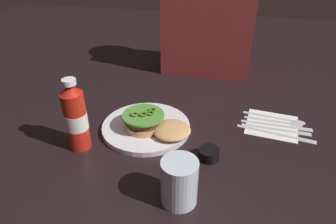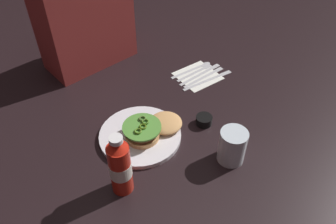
{
  "view_description": "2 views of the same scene",
  "coord_description": "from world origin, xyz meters",
  "px_view_note": "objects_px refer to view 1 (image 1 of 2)",
  "views": [
    {
      "loc": [
        0.11,
        -0.61,
        0.53
      ],
      "look_at": [
        -0.05,
        0.11,
        0.08
      ],
      "focal_mm": 33.02,
      "sensor_mm": 36.0,
      "label": 1
    },
    {
      "loc": [
        -0.55,
        -0.49,
        0.8
      ],
      "look_at": [
        -0.02,
        0.1,
        0.06
      ],
      "focal_mm": 36.15,
      "sensor_mm": 36.0,
      "label": 2
    }
  ],
  "objects_px": {
    "condiment_cup": "(209,154)",
    "diner_person": "(208,12)",
    "burger_sandwich": "(154,124)",
    "fork_utensil": "(279,121)",
    "ketchup_bottle": "(76,118)",
    "water_glass": "(179,182)",
    "dinner_plate": "(146,127)",
    "napkin": "(272,125)",
    "steak_knife": "(281,125)",
    "spoon_utensil": "(283,118)",
    "butter_knife": "(281,134)",
    "table_knife": "(281,129)"
  },
  "relations": [
    {
      "from": "butter_knife",
      "to": "table_knife",
      "type": "distance_m",
      "value": 0.03
    },
    {
      "from": "napkin",
      "to": "fork_utensil",
      "type": "distance_m",
      "value": 0.03
    },
    {
      "from": "water_glass",
      "to": "fork_utensil",
      "type": "xyz_separation_m",
      "value": [
        0.24,
        0.37,
        -0.05
      ]
    },
    {
      "from": "condiment_cup",
      "to": "spoon_utensil",
      "type": "bearing_deg",
      "value": 48.86
    },
    {
      "from": "table_knife",
      "to": "steak_knife",
      "type": "relative_size",
      "value": 0.96
    },
    {
      "from": "spoon_utensil",
      "to": "diner_person",
      "type": "xyz_separation_m",
      "value": [
        -0.29,
        0.33,
        0.23
      ]
    },
    {
      "from": "spoon_utensil",
      "to": "diner_person",
      "type": "distance_m",
      "value": 0.49
    },
    {
      "from": "burger_sandwich",
      "to": "napkin",
      "type": "height_order",
      "value": "burger_sandwich"
    },
    {
      "from": "dinner_plate",
      "to": "butter_knife",
      "type": "bearing_deg",
      "value": 8.07
    },
    {
      "from": "water_glass",
      "to": "table_knife",
      "type": "height_order",
      "value": "water_glass"
    },
    {
      "from": "condiment_cup",
      "to": "dinner_plate",
      "type": "bearing_deg",
      "value": 154.9
    },
    {
      "from": "table_knife",
      "to": "diner_person",
      "type": "distance_m",
      "value": 0.53
    },
    {
      "from": "condiment_cup",
      "to": "diner_person",
      "type": "bearing_deg",
      "value": 98.12
    },
    {
      "from": "water_glass",
      "to": "diner_person",
      "type": "xyz_separation_m",
      "value": [
        -0.03,
        0.72,
        0.18
      ]
    },
    {
      "from": "water_glass",
      "to": "napkin",
      "type": "relative_size",
      "value": 0.73
    },
    {
      "from": "dinner_plate",
      "to": "burger_sandwich",
      "type": "xyz_separation_m",
      "value": [
        0.03,
        -0.02,
        0.03
      ]
    },
    {
      "from": "ketchup_bottle",
      "to": "table_knife",
      "type": "height_order",
      "value": "ketchup_bottle"
    },
    {
      "from": "dinner_plate",
      "to": "diner_person",
      "type": "relative_size",
      "value": 0.49
    },
    {
      "from": "water_glass",
      "to": "fork_utensil",
      "type": "height_order",
      "value": "water_glass"
    },
    {
      "from": "burger_sandwich",
      "to": "steak_knife",
      "type": "xyz_separation_m",
      "value": [
        0.37,
        0.12,
        -0.03
      ]
    },
    {
      "from": "butter_knife",
      "to": "steak_knife",
      "type": "bearing_deg",
      "value": 84.66
    },
    {
      "from": "ketchup_bottle",
      "to": "water_glass",
      "type": "xyz_separation_m",
      "value": [
        0.3,
        -0.13,
        -0.04
      ]
    },
    {
      "from": "burger_sandwich",
      "to": "fork_utensil",
      "type": "height_order",
      "value": "burger_sandwich"
    },
    {
      "from": "steak_knife",
      "to": "diner_person",
      "type": "height_order",
      "value": "diner_person"
    },
    {
      "from": "condiment_cup",
      "to": "steak_knife",
      "type": "height_order",
      "value": "condiment_cup"
    },
    {
      "from": "dinner_plate",
      "to": "ketchup_bottle",
      "type": "distance_m",
      "value": 0.21
    },
    {
      "from": "dinner_plate",
      "to": "spoon_utensil",
      "type": "height_order",
      "value": "dinner_plate"
    },
    {
      "from": "table_knife",
      "to": "diner_person",
      "type": "height_order",
      "value": "diner_person"
    },
    {
      "from": "steak_knife",
      "to": "dinner_plate",
      "type": "bearing_deg",
      "value": -165.37
    },
    {
      "from": "condiment_cup",
      "to": "spoon_utensil",
      "type": "xyz_separation_m",
      "value": [
        0.21,
        0.24,
        -0.01
      ]
    },
    {
      "from": "burger_sandwich",
      "to": "diner_person",
      "type": "bearing_deg",
      "value": 80.05
    },
    {
      "from": "dinner_plate",
      "to": "napkin",
      "type": "bearing_deg",
      "value": 15.74
    },
    {
      "from": "ketchup_bottle",
      "to": "fork_utensil",
      "type": "height_order",
      "value": "ketchup_bottle"
    },
    {
      "from": "burger_sandwich",
      "to": "butter_knife",
      "type": "height_order",
      "value": "burger_sandwich"
    },
    {
      "from": "table_knife",
      "to": "fork_utensil",
      "type": "bearing_deg",
      "value": 93.13
    },
    {
      "from": "fork_utensil",
      "to": "spoon_utensil",
      "type": "xyz_separation_m",
      "value": [
        0.01,
        0.02,
        0.0
      ]
    },
    {
      "from": "diner_person",
      "to": "condiment_cup",
      "type": "bearing_deg",
      "value": -81.88
    },
    {
      "from": "water_glass",
      "to": "diner_person",
      "type": "bearing_deg",
      "value": 92.49
    },
    {
      "from": "water_glass",
      "to": "diner_person",
      "type": "height_order",
      "value": "diner_person"
    },
    {
      "from": "butter_knife",
      "to": "spoon_utensil",
      "type": "distance_m",
      "value": 0.09
    },
    {
      "from": "ketchup_bottle",
      "to": "fork_utensil",
      "type": "distance_m",
      "value": 0.6
    },
    {
      "from": "dinner_plate",
      "to": "steak_knife",
      "type": "height_order",
      "value": "dinner_plate"
    },
    {
      "from": "napkin",
      "to": "spoon_utensil",
      "type": "relative_size",
      "value": 0.79
    },
    {
      "from": "water_glass",
      "to": "dinner_plate",
      "type": "bearing_deg",
      "value": 120.69
    },
    {
      "from": "butter_knife",
      "to": "table_knife",
      "type": "xyz_separation_m",
      "value": [
        0.0,
        0.03,
        -0.0
      ]
    },
    {
      "from": "condiment_cup",
      "to": "napkin",
      "type": "height_order",
      "value": "condiment_cup"
    },
    {
      "from": "ketchup_bottle",
      "to": "butter_knife",
      "type": "xyz_separation_m",
      "value": [
        0.55,
        0.17,
        -0.09
      ]
    },
    {
      "from": "burger_sandwich",
      "to": "water_glass",
      "type": "height_order",
      "value": "water_glass"
    },
    {
      "from": "water_glass",
      "to": "spoon_utensil",
      "type": "xyz_separation_m",
      "value": [
        0.26,
        0.39,
        -0.05
      ]
    },
    {
      "from": "dinner_plate",
      "to": "condiment_cup",
      "type": "bearing_deg",
      "value": -25.1
    }
  ]
}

